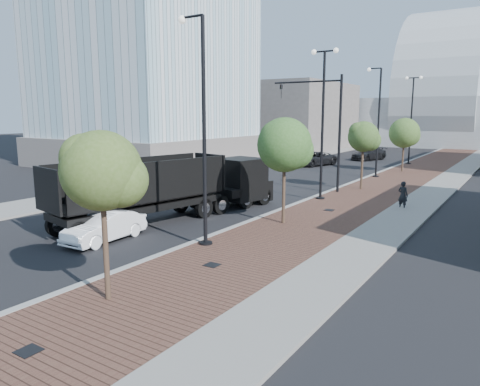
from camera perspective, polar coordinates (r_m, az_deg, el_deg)
The scene contains 24 objects.
sidewalk at distance 45.34m, azimuth 22.46°, elevation 2.46°, with size 7.00×140.00×0.12m, color #4C2D23.
concrete_strip at distance 44.93m, azimuth 25.84°, elevation 2.16°, with size 2.40×140.00×0.13m, color slate.
curb at distance 46.08m, azimuth 18.19°, elevation 2.84°, with size 0.30×140.00×0.14m, color gray.
west_sidewalk at distance 50.92m, azimuth 3.89°, elevation 3.95°, with size 4.00×140.00×0.12m, color slate.
dump_truck at distance 24.68m, azimuth -5.31°, elevation 0.50°, with size 4.79×13.53×3.24m.
white_sedan at distance 20.22m, azimuth -16.75°, elevation -4.12°, with size 1.35×3.87×1.28m, color white.
dark_car_mid at distance 48.33m, azimuth 9.38°, elevation 4.31°, with size 2.41×5.23×1.45m, color black.
dark_car_far at distance 55.69m, azimuth 16.02°, elevation 4.79°, with size 2.02×4.97×1.44m, color black.
pedestrian at distance 27.33m, azimuth 19.94°, elevation -0.29°, with size 0.60×0.39×1.64m, color black.
streetlight_1 at distance 18.10m, azimuth -4.84°, elevation 6.54°, with size 1.44×0.56×9.21m.
streetlight_2 at distance 28.48m, azimuth 10.42°, elevation 8.63°, with size 1.72×0.56×9.28m.
streetlight_3 at distance 39.87m, azimuth 16.96°, elevation 8.03°, with size 1.44×0.56×9.21m.
streetlight_4 at distance 51.47m, azimuth 20.87°, elevation 8.70°, with size 1.72×0.56×9.28m.
traffic_mast at distance 31.60m, azimuth 11.02°, elevation 9.03°, with size 5.09×0.20×8.00m.
tree_0 at distance 13.02m, azimuth -16.94°, elevation 2.65°, with size 2.31×2.25×5.00m.
tree_1 at distance 21.75m, azimuth 5.80°, elevation 6.05°, with size 2.63×2.63×5.27m.
tree_2 at distance 32.88m, azimuth 15.46°, elevation 6.88°, with size 2.23×2.15×4.92m.
tree_3 at distance 44.47m, azimuth 20.18°, elevation 7.14°, with size 2.76×2.76×5.06m.
tower_podium at distance 50.95m, azimuth -11.52°, elevation 5.40°, with size 19.00×19.00×3.00m, color #69625E.
convention_center at distance 90.31m, azimuth 24.63°, elevation 9.49°, with size 50.00×30.00×50.00m.
commercial_block_nw at distance 71.61m, azimuth 6.86°, elevation 9.61°, with size 14.00×20.00×10.00m, color #5F5956.
utility_cover_0 at distance 11.81m, azimuth -25.22°, elevation -17.65°, with size 0.50×0.50×0.02m, color black.
utility_cover_1 at distance 16.21m, azimuth -3.57°, elevation -9.08°, with size 0.50×0.50×0.02m, color black.
utility_cover_2 at distance 25.58m, azimuth 11.23°, elevation -2.13°, with size 0.50×0.50×0.02m, color black.
Camera 1 is at (11.54, -4.29, 5.43)m, focal length 33.66 mm.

